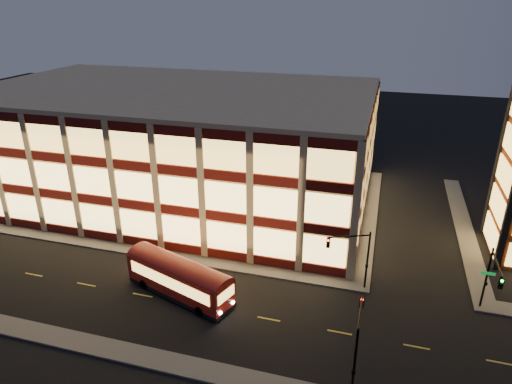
% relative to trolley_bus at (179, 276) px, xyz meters
% --- Properties ---
extents(ground, '(200.00, 200.00, 0.00)m').
position_rel_trolley_bus_xyz_m(ground, '(-7.33, 4.97, -2.02)').
color(ground, black).
rests_on(ground, ground).
extents(sidewalk_office_south, '(54.00, 2.00, 0.15)m').
position_rel_trolley_bus_xyz_m(sidewalk_office_south, '(-10.33, 5.97, -1.95)').
color(sidewalk_office_south, '#514F4C').
rests_on(sidewalk_office_south, ground).
extents(sidewalk_office_east, '(2.00, 30.00, 0.15)m').
position_rel_trolley_bus_xyz_m(sidewalk_office_east, '(15.67, 21.97, -1.95)').
color(sidewalk_office_east, '#514F4C').
rests_on(sidewalk_office_east, ground).
extents(sidewalk_tower_west, '(2.00, 30.00, 0.15)m').
position_rel_trolley_bus_xyz_m(sidewalk_tower_west, '(26.67, 21.97, -1.95)').
color(sidewalk_tower_west, '#514F4C').
rests_on(sidewalk_tower_west, ground).
extents(sidewalk_near, '(100.00, 2.00, 0.15)m').
position_rel_trolley_bus_xyz_m(sidewalk_near, '(-7.33, -8.03, -1.95)').
color(sidewalk_near, '#514F4C').
rests_on(sidewalk_near, ground).
extents(office_building, '(50.45, 30.45, 14.50)m').
position_rel_trolley_bus_xyz_m(office_building, '(-10.25, 21.88, 5.23)').
color(office_building, tan).
rests_on(office_building, ground).
extents(traffic_signal_far, '(3.79, 1.87, 6.00)m').
position_rel_trolley_bus_xyz_m(traffic_signal_far, '(14.88, 5.20, 2.09)').
color(traffic_signal_far, black).
rests_on(traffic_signal_far, ground).
extents(traffic_signal_right, '(1.20, 4.37, 6.00)m').
position_rel_trolley_bus_xyz_m(traffic_signal_right, '(26.17, 4.34, 2.08)').
color(traffic_signal_right, black).
rests_on(traffic_signal_right, ground).
extents(traffic_signal_near, '(0.32, 4.45, 6.00)m').
position_rel_trolley_bus_xyz_m(traffic_signal_near, '(16.17, -6.07, 2.10)').
color(traffic_signal_near, black).
rests_on(traffic_signal_near, ground).
extents(trolley_bus, '(11.07, 6.02, 3.65)m').
position_rel_trolley_bus_xyz_m(trolley_bus, '(0.00, 0.00, 0.00)').
color(trolley_bus, maroon).
rests_on(trolley_bus, ground).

